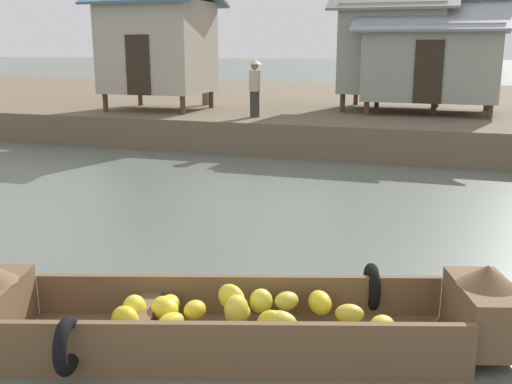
# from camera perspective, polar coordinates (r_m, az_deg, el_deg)

# --- Properties ---
(ground_plane) EXTENTS (300.00, 300.00, 0.00)m
(ground_plane) POSITION_cam_1_polar(r_m,az_deg,el_deg) (10.75, 9.43, -2.06)
(ground_plane) COLOR #596056
(riverbank_strip) EXTENTS (160.00, 20.00, 0.90)m
(riverbank_strip) POSITION_cam_1_polar(r_m,az_deg,el_deg) (25.26, 14.94, 7.72)
(riverbank_strip) COLOR brown
(riverbank_strip) RESTS_ON ground
(banana_boat) EXTENTS (5.38, 2.68, 0.88)m
(banana_boat) POSITION_cam_1_polar(r_m,az_deg,el_deg) (5.92, -1.97, -12.18)
(banana_boat) COLOR brown
(banana_boat) RESTS_ON ground
(stilt_house_left) EXTENTS (3.81, 3.14, 4.01)m
(stilt_house_left) POSITION_cam_1_polar(r_m,az_deg,el_deg) (19.87, -9.43, 13.75)
(stilt_house_left) COLOR #4C3826
(stilt_house_left) RESTS_ON riverbank_strip
(stilt_house_mid_left) EXTENTS (3.87, 3.50, 4.09)m
(stilt_house_mid_left) POSITION_cam_1_polar(r_m,az_deg,el_deg) (20.14, 13.17, 13.43)
(stilt_house_mid_left) COLOR #4C3826
(stilt_house_mid_left) RESTS_ON riverbank_strip
(stilt_house_mid_right) EXTENTS (4.60, 3.29, 3.46)m
(stilt_house_mid_right) POSITION_cam_1_polar(r_m,az_deg,el_deg) (19.41, 16.52, 12.05)
(stilt_house_mid_right) COLOR #4C3826
(stilt_house_mid_right) RESTS_ON riverbank_strip
(vendor_person) EXTENTS (0.44, 0.44, 1.66)m
(vendor_person) POSITION_cam_1_polar(r_m,az_deg,el_deg) (17.51, -0.13, 10.24)
(vendor_person) COLOR #332D28
(vendor_person) RESTS_ON riverbank_strip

